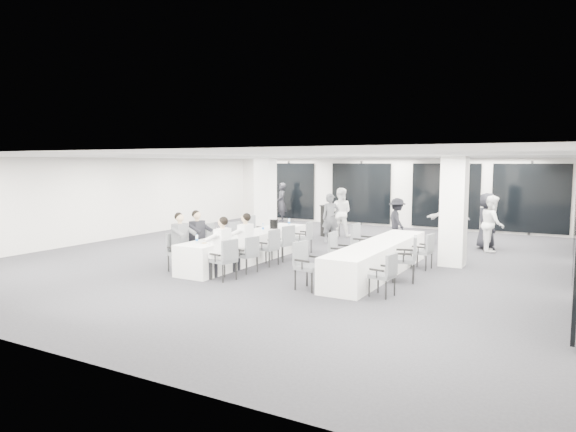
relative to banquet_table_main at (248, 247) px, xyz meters
name	(u,v)px	position (x,y,z in m)	size (l,w,h in m)	color
room	(336,206)	(1.60, 2.18, 1.01)	(14.04, 16.04, 2.84)	#26272C
column_left	(265,197)	(-2.09, 4.27, 1.02)	(0.60, 0.60, 2.80)	white
column_right	(454,211)	(4.91, 2.07, 1.02)	(0.60, 0.60, 2.80)	white
banquet_table_main	(248,247)	(0.00, 0.00, 0.00)	(0.90, 5.00, 0.75)	white
banquet_table_side	(378,258)	(3.59, 0.17, 0.00)	(0.90, 5.00, 0.75)	white
cocktail_table	(330,220)	(-0.05, 5.40, 0.18)	(0.79, 0.79, 1.10)	black
chair_main_left_near	(177,249)	(-0.83, -1.87, 0.15)	(0.50, 0.55, 0.93)	#575A5F
chair_main_left_second	(194,244)	(-0.83, -1.24, 0.18)	(0.58, 0.62, 0.98)	#575A5F
chair_main_left_mid	(215,239)	(-0.84, -0.36, 0.20)	(0.60, 0.64, 1.00)	#575A5F
chair_main_left_fourth	(238,236)	(-0.83, 0.71, 0.15)	(0.53, 0.57, 0.93)	#575A5F
chair_main_left_far	(254,231)	(-0.84, 1.57, 0.21)	(0.55, 0.60, 1.03)	#575A5F
chair_main_right_near	(226,257)	(0.83, -2.15, 0.16)	(0.57, 0.59, 0.94)	#575A5F
chair_main_right_second	(249,252)	(0.83, -1.22, 0.13)	(0.53, 0.56, 0.88)	#575A5F
chair_main_right_mid	(270,245)	(0.83, -0.24, 0.16)	(0.51, 0.56, 0.94)	#575A5F
chair_main_right_fourth	(285,241)	(0.83, 0.52, 0.17)	(0.58, 0.61, 0.96)	#575A5F
chair_main_right_far	(305,236)	(0.83, 1.73, 0.16)	(0.53, 0.57, 0.93)	#575A5F
chair_side_left_near	(306,262)	(2.75, -1.96, 0.19)	(0.57, 0.61, 1.00)	#575A5F
chair_side_left_mid	(338,250)	(2.75, -0.28, 0.19)	(0.53, 0.59, 0.99)	#575A5F
chair_side_left_far	(361,241)	(2.74, 1.19, 0.22)	(0.54, 0.60, 1.04)	#575A5F
chair_side_right_near	(386,272)	(4.41, -1.77, 0.12)	(0.50, 0.54, 0.87)	#575A5F
chair_side_right_mid	(408,256)	(4.42, -0.27, 0.21)	(0.62, 0.65, 1.02)	#575A5F
chair_side_right_far	(425,249)	(4.41, 1.24, 0.13)	(0.51, 0.54, 0.89)	#575A5F
seated_guest_a	(182,238)	(-0.67, -1.87, 0.44)	(0.50, 0.38, 1.44)	#525459
seated_guest_b	(199,235)	(-0.67, -1.23, 0.44)	(0.50, 0.38, 1.44)	black
seated_guest_c	(220,244)	(0.67, -2.13, 0.44)	(0.50, 0.38, 1.44)	white
seated_guest_d	(243,239)	(0.67, -1.21, 0.44)	(0.50, 0.38, 1.44)	white
standing_guest_a	(331,215)	(0.55, 4.12, 0.54)	(0.67, 0.54, 1.83)	#525459
standing_guest_b	(340,209)	(0.32, 5.43, 0.61)	(0.95, 0.58, 1.97)	white
standing_guest_c	(397,218)	(2.59, 4.84, 0.47)	(1.10, 0.56, 1.69)	black
standing_guest_e	(486,217)	(5.27, 5.19, 0.60)	(0.94, 0.57, 1.95)	black
standing_guest_f	(447,217)	(3.97, 5.82, 0.48)	(1.57, 0.61, 1.72)	white
standing_guest_g	(281,200)	(-3.72, 8.27, 0.61)	(0.72, 0.58, 1.97)	black
standing_guest_h	(492,220)	(5.50, 4.78, 0.57)	(0.92, 0.56, 1.90)	white
ice_bucket_near	(220,234)	(-0.03, -1.21, 0.51)	(0.24, 0.24, 0.27)	black
ice_bucket_far	(274,224)	(0.09, 1.20, 0.51)	(0.24, 0.24, 0.27)	black
water_bottle_a	(197,239)	(-0.14, -1.97, 0.47)	(0.06, 0.06, 0.20)	silver
water_bottle_b	(263,228)	(0.14, 0.54, 0.48)	(0.07, 0.07, 0.21)	silver
water_bottle_c	(289,222)	(0.08, 2.11, 0.48)	(0.06, 0.06, 0.20)	silver
plate_a	(206,241)	(-0.13, -1.61, 0.39)	(0.19, 0.19, 0.03)	white
plate_b	(204,243)	(0.07, -1.95, 0.39)	(0.22, 0.22, 0.03)	white
plate_c	(242,234)	(0.01, -0.30, 0.39)	(0.21, 0.21, 0.03)	white
wine_glass	(209,239)	(0.24, -1.98, 0.51)	(0.07, 0.07, 0.18)	silver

